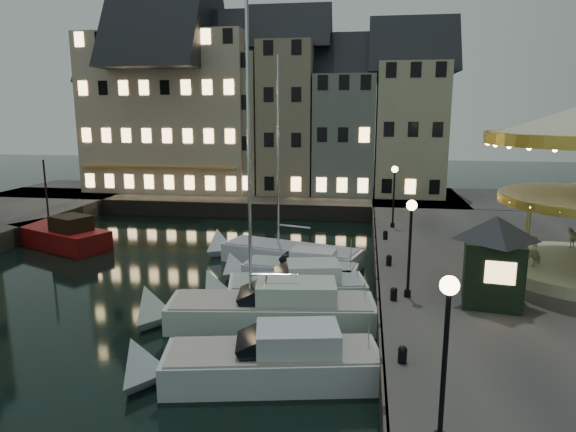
% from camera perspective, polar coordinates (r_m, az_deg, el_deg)
% --- Properties ---
extents(ground, '(160.00, 160.00, 0.00)m').
position_cam_1_polar(ground, '(22.73, -5.66, -11.89)').
color(ground, black).
rests_on(ground, ground).
extents(quay_east, '(16.00, 56.00, 1.30)m').
position_cam_1_polar(quay_east, '(28.83, 25.98, -6.54)').
color(quay_east, '#474442').
rests_on(quay_east, ground).
extents(quay_north, '(44.00, 12.00, 1.30)m').
position_cam_1_polar(quay_north, '(50.68, -6.67, 1.94)').
color(quay_north, '#474442').
rests_on(quay_north, ground).
extents(quaywall_e, '(0.15, 44.00, 1.30)m').
position_cam_1_polar(quaywall_e, '(27.50, 9.78, -6.36)').
color(quaywall_e, '#47423A').
rests_on(quaywall_e, ground).
extents(quaywall_n, '(48.00, 0.15, 1.30)m').
position_cam_1_polar(quaywall_n, '(44.47, -6.21, 0.61)').
color(quaywall_n, '#47423A').
rests_on(quaywall_n, ground).
extents(streetlamp_a, '(0.44, 0.44, 4.17)m').
position_cam_1_polar(streetlamp_a, '(12.40, 17.16, -12.78)').
color(streetlamp_a, black).
rests_on(streetlamp_a, quay_east).
extents(streetlamp_b, '(0.44, 0.44, 4.17)m').
position_cam_1_polar(streetlamp_b, '(21.85, 13.44, -2.01)').
color(streetlamp_b, black).
rests_on(streetlamp_b, quay_east).
extents(streetlamp_c, '(0.44, 0.44, 4.17)m').
position_cam_1_polar(streetlamp_c, '(35.10, 11.70, 3.10)').
color(streetlamp_c, black).
rests_on(streetlamp_c, quay_east).
extents(bollard_a, '(0.30, 0.30, 0.57)m').
position_cam_1_polar(bollard_a, '(16.95, 12.60, -14.70)').
color(bollard_a, black).
rests_on(bollard_a, quay_east).
extents(bollard_b, '(0.30, 0.30, 0.57)m').
position_cam_1_polar(bollard_b, '(22.01, 11.67, -8.40)').
color(bollard_b, black).
rests_on(bollard_b, quay_east).
extents(bollard_c, '(0.30, 0.30, 0.57)m').
position_cam_1_polar(bollard_c, '(26.77, 11.15, -4.77)').
color(bollard_c, black).
rests_on(bollard_c, quay_east).
extents(bollard_d, '(0.30, 0.30, 0.57)m').
position_cam_1_polar(bollard_d, '(32.08, 10.76, -2.04)').
color(bollard_d, black).
rests_on(bollard_d, quay_east).
extents(townhouse_na, '(5.50, 8.00, 12.80)m').
position_cam_1_polar(townhouse_na, '(55.99, -17.89, 9.71)').
color(townhouse_na, gray).
rests_on(townhouse_na, quay_north).
extents(townhouse_nb, '(6.16, 8.00, 13.80)m').
position_cam_1_polar(townhouse_nb, '(53.79, -12.63, 10.47)').
color(townhouse_nb, slate).
rests_on(townhouse_nb, quay_north).
extents(townhouse_nc, '(6.82, 8.00, 14.80)m').
position_cam_1_polar(townhouse_nc, '(51.92, -6.29, 11.19)').
color(townhouse_nc, gray).
rests_on(townhouse_nc, quay_north).
extents(townhouse_nd, '(5.50, 8.00, 15.80)m').
position_cam_1_polar(townhouse_nd, '(50.75, 0.12, 11.82)').
color(townhouse_nd, gray).
rests_on(townhouse_nd, quay_north).
extents(townhouse_ne, '(6.16, 8.00, 12.80)m').
position_cam_1_polar(townhouse_ne, '(50.25, 6.37, 10.04)').
color(townhouse_ne, slate).
rests_on(townhouse_ne, quay_north).
extents(townhouse_nf, '(6.82, 8.00, 13.80)m').
position_cam_1_polar(townhouse_nf, '(50.35, 13.39, 10.38)').
color(townhouse_nf, '#A8A586').
rests_on(townhouse_nf, quay_north).
extents(hotel_corner, '(17.60, 9.00, 16.80)m').
position_cam_1_polar(hotel_corner, '(53.77, -12.65, 12.07)').
color(hotel_corner, '#C5B19A').
rests_on(hotel_corner, quay_north).
extents(motorboat_b, '(8.41, 3.87, 2.15)m').
position_cam_1_polar(motorboat_b, '(18.07, -3.13, -16.08)').
color(motorboat_b, silver).
rests_on(motorboat_b, ground).
extents(motorboat_c, '(9.93, 3.76, 13.13)m').
position_cam_1_polar(motorboat_c, '(22.34, -2.85, -10.38)').
color(motorboat_c, silver).
rests_on(motorboat_c, ground).
extents(motorboat_d, '(7.65, 3.89, 2.15)m').
position_cam_1_polar(motorboat_d, '(24.87, 0.05, -8.15)').
color(motorboat_d, silver).
rests_on(motorboat_d, ground).
extents(motorboat_e, '(7.06, 2.78, 2.15)m').
position_cam_1_polar(motorboat_e, '(27.45, 0.51, -6.24)').
color(motorboat_e, silver).
rests_on(motorboat_e, ground).
extents(motorboat_f, '(9.37, 4.93, 12.53)m').
position_cam_1_polar(motorboat_f, '(31.06, -0.64, -4.33)').
color(motorboat_f, silver).
rests_on(motorboat_f, ground).
extents(red_fishing_boat, '(8.26, 5.70, 6.05)m').
position_cam_1_polar(red_fishing_boat, '(38.06, -23.96, -2.10)').
color(red_fishing_boat, maroon).
rests_on(red_fishing_boat, ground).
extents(ticket_kiosk, '(3.55, 3.55, 4.16)m').
position_cam_1_polar(ticket_kiosk, '(22.17, 22.00, -3.00)').
color(ticket_kiosk, black).
rests_on(ticket_kiosk, quay_east).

